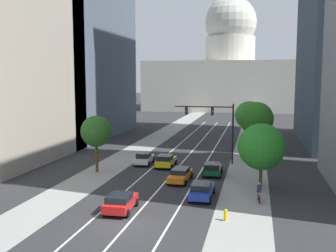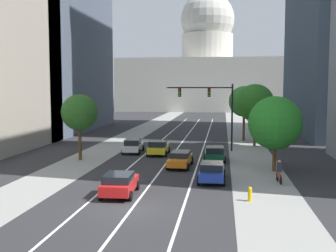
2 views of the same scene
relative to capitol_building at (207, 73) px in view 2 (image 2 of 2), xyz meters
name	(u,v)px [view 2 (image 2 of 2)]	position (x,y,z in m)	size (l,w,h in m)	color
ground_plane	(189,134)	(0.00, -69.67, -11.77)	(400.00, 400.00, 0.00)	#2B2B2D
sidewalk_left	(130,137)	(-8.11, -74.67, -11.76)	(4.44, 130.00, 0.01)	gray
sidewalk_right	(244,138)	(8.11, -74.67, -11.76)	(4.44, 130.00, 0.01)	gray
lane_stripe_left	(154,147)	(-2.94, -84.67, -11.75)	(0.16, 90.00, 0.01)	white
lane_stripe_center	(178,147)	(0.00, -84.67, -11.75)	(0.16, 90.00, 0.01)	white
lane_stripe_right	(203,148)	(2.94, -84.67, -11.75)	(0.16, 90.00, 0.01)	white
office_tower_far_left	(31,25)	(-25.64, -68.33, 5.28)	(19.41, 30.86, 34.02)	#4C5666
capitol_building	(207,73)	(0.00, 0.00, 0.00)	(52.86, 29.39, 38.01)	beige
car_blue	(212,171)	(4.41, -101.84, -10.99)	(2.02, 4.52, 1.48)	#1E389E
car_yellow	(158,147)	(-1.47, -90.27, -10.97)	(2.10, 4.13, 1.54)	yellow
car_red	(119,183)	(-1.47, -106.75, -10.98)	(2.24, 4.23, 1.49)	red
car_white	(133,146)	(-4.41, -89.25, -11.00)	(2.10, 4.25, 1.50)	silver
car_green	(214,153)	(4.43, -93.18, -10.99)	(2.16, 4.15, 1.49)	#14512D
car_orange	(180,159)	(1.47, -96.46, -11.03)	(2.09, 4.81, 1.38)	orange
traffic_signal_mast	(212,103)	(4.01, -86.62, -6.41)	(7.37, 0.39, 7.44)	black
fire_hydrant	(250,194)	(6.90, -107.08, -11.30)	(0.26, 0.35, 0.91)	yellow
cyclist	(279,172)	(9.35, -101.82, -10.91)	(0.38, 1.70, 1.72)	black
street_tree_near_left	(79,113)	(-8.57, -94.25, -7.14)	(3.52, 3.52, 6.41)	#51381E
street_tree_near_right	(275,123)	(9.51, -97.35, -7.68)	(4.49, 4.49, 6.33)	#51381E
street_tree_far_right	(244,102)	(7.94, -77.12, -6.56)	(4.06, 4.06, 7.26)	#51381E
street_tree_mid_right	(255,103)	(8.98, -82.34, -6.54)	(4.47, 4.47, 7.47)	#51381E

